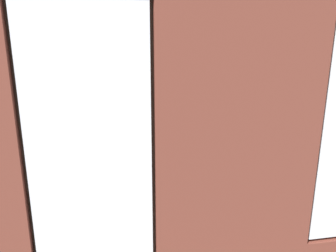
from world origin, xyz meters
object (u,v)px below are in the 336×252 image
at_px(couch_left, 311,157).
at_px(potted_plant_corner_near_left, 262,108).
at_px(candle_jar, 122,161).
at_px(potted_plant_beside_window_right, 65,224).
at_px(potted_plant_between_couches, 331,184).
at_px(couch_by_window, 216,233).
at_px(coffee_table, 144,163).
at_px(table_plant_small, 144,154).
at_px(remote_gray, 163,156).
at_px(papasan_chair, 125,131).
at_px(cup_ceramic, 151,160).

xyz_separation_m(couch_left, potted_plant_corner_near_left, (-0.15, -2.38, 0.43)).
xyz_separation_m(candle_jar, potted_plant_beside_window_right, (0.65, 2.13, 0.20)).
relative_size(candle_jar, potted_plant_corner_near_left, 0.10).
height_order(couch_left, potted_plant_beside_window_right, potted_plant_beside_window_right).
height_order(couch_left, potted_plant_corner_near_left, potted_plant_corner_near_left).
height_order(potted_plant_between_couches, potted_plant_beside_window_right, potted_plant_beside_window_right).
distance_m(couch_by_window, potted_plant_between_couches, 1.49).
bearing_deg(potted_plant_beside_window_right, potted_plant_between_couches, -177.21).
xyz_separation_m(coffee_table, table_plant_small, (-0.00, -0.00, 0.18)).
bearing_deg(potted_plant_corner_near_left, remote_gray, 36.06).
relative_size(couch_by_window, candle_jar, 16.02).
distance_m(candle_jar, potted_plant_beside_window_right, 2.23).
distance_m(table_plant_small, papasan_chair, 1.80).
bearing_deg(potted_plant_corner_near_left, table_plant_small, 34.83).
bearing_deg(remote_gray, potted_plant_corner_near_left, 43.88).
height_order(potted_plant_corner_near_left, potted_plant_between_couches, potted_plant_between_couches).
xyz_separation_m(couch_by_window, candle_jar, (0.95, -2.03, 0.15)).
distance_m(cup_ceramic, potted_plant_beside_window_right, 2.41).
xyz_separation_m(coffee_table, potted_plant_corner_near_left, (-3.21, -2.23, 0.39)).
height_order(couch_by_window, potted_plant_between_couches, potted_plant_between_couches).
bearing_deg(table_plant_small, potted_plant_between_couches, 133.27).
distance_m(couch_left, potted_plant_corner_near_left, 2.42).
bearing_deg(coffee_table, cup_ceramic, 126.69).
xyz_separation_m(couch_by_window, potted_plant_between_couches, (-1.41, -0.05, 0.47)).
distance_m(papasan_chair, potted_plant_beside_window_right, 4.12).
xyz_separation_m(couch_by_window, potted_plant_beside_window_right, (1.59, 0.10, 0.35)).
height_order(remote_gray, potted_plant_beside_window_right, potted_plant_beside_window_right).
bearing_deg(coffee_table, candle_jar, 18.55).
bearing_deg(remote_gray, couch_by_window, -76.56).
distance_m(papasan_chair, potted_plant_corner_near_left, 3.49).
relative_size(coffee_table, candle_jar, 10.41).
bearing_deg(couch_by_window, remote_gray, -84.39).
bearing_deg(potted_plant_beside_window_right, potted_plant_corner_near_left, -133.32).
bearing_deg(papasan_chair, remote_gray, 109.60).
xyz_separation_m(candle_jar, papasan_chair, (-0.14, -1.91, -0.03)).
height_order(couch_by_window, candle_jar, couch_by_window).
relative_size(cup_ceramic, potted_plant_corner_near_left, 0.08).
bearing_deg(couch_left, candle_jar, -95.32).
bearing_deg(papasan_chair, table_plant_small, 97.61).
height_order(cup_ceramic, remote_gray, cup_ceramic).
bearing_deg(coffee_table, potted_plant_beside_window_right, 65.59).
bearing_deg(remote_gray, potted_plant_beside_window_right, -111.83).
height_order(coffee_table, candle_jar, candle_jar).
bearing_deg(couch_by_window, table_plant_small, -75.18).
height_order(cup_ceramic, table_plant_small, table_plant_small).
distance_m(cup_ceramic, table_plant_small, 0.18).
height_order(couch_left, potted_plant_between_couches, potted_plant_between_couches).
height_order(coffee_table, remote_gray, remote_gray).
bearing_deg(potted_plant_between_couches, potted_plant_beside_window_right, 2.79).
bearing_deg(cup_ceramic, candle_jar, 0.00).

